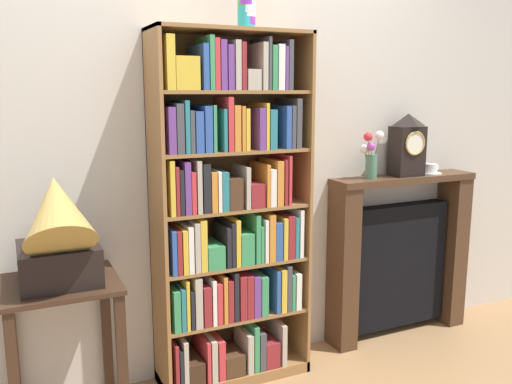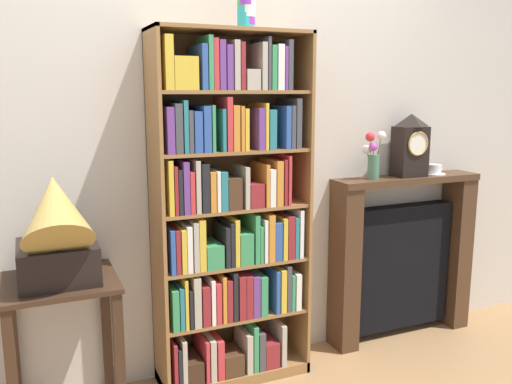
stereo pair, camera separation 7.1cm
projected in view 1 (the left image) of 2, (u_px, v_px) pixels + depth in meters
wall_back at (243, 133)px, 2.98m from camera, size 4.54×0.08×2.66m
bookshelf at (229, 221)px, 2.82m from camera, size 0.81×0.30×1.86m
cup_stack at (247, 0)px, 2.62m from camera, size 0.09×0.09×0.27m
side_table_left at (63, 321)px, 2.46m from camera, size 0.51×0.47×0.71m
gramophone at (58, 233)px, 2.33m from camera, size 0.34×0.50×0.58m
fireplace_mantel at (398, 257)px, 3.44m from camera, size 0.99×0.21×1.04m
mantel_clock at (407, 145)px, 3.30m from camera, size 0.19×0.15×0.38m
flower_vase at (371, 156)px, 3.19m from camera, size 0.12×0.12×0.29m
teacup_with_saucer at (431, 169)px, 3.41m from camera, size 0.14×0.14×0.06m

